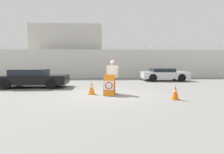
{
  "coord_description": "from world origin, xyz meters",
  "views": [
    {
      "loc": [
        -0.09,
        -9.13,
        1.63
      ],
      "look_at": [
        0.3,
        1.76,
        0.8
      ],
      "focal_mm": 28.0,
      "sensor_mm": 36.0,
      "label": 1
    }
  ],
  "objects_px": {
    "security_guard": "(112,75)",
    "traffic_cone_near": "(92,88)",
    "traffic_cone_mid": "(175,92)",
    "parked_car_far_side": "(164,74)",
    "barricade_sign": "(109,85)",
    "parked_car_front_coupe": "(33,78)"
  },
  "relations": [
    {
      "from": "traffic_cone_near",
      "to": "traffic_cone_mid",
      "type": "distance_m",
      "value": 4.24
    },
    {
      "from": "traffic_cone_mid",
      "to": "parked_car_far_side",
      "type": "xyz_separation_m",
      "value": [
        2.41,
        8.75,
        0.28
      ]
    },
    {
      "from": "barricade_sign",
      "to": "parked_car_far_side",
      "type": "xyz_separation_m",
      "value": [
        5.39,
        7.5,
        0.1
      ]
    },
    {
      "from": "barricade_sign",
      "to": "security_guard",
      "type": "bearing_deg",
      "value": 81.5
    },
    {
      "from": "barricade_sign",
      "to": "traffic_cone_near",
      "type": "height_order",
      "value": "barricade_sign"
    },
    {
      "from": "barricade_sign",
      "to": "traffic_cone_mid",
      "type": "height_order",
      "value": "barricade_sign"
    },
    {
      "from": "security_guard",
      "to": "traffic_cone_near",
      "type": "distance_m",
      "value": 1.35
    },
    {
      "from": "barricade_sign",
      "to": "security_guard",
      "type": "relative_size",
      "value": 0.59
    },
    {
      "from": "barricade_sign",
      "to": "parked_car_far_side",
      "type": "relative_size",
      "value": 0.25
    },
    {
      "from": "security_guard",
      "to": "parked_car_front_coupe",
      "type": "xyz_separation_m",
      "value": [
        -5.39,
        2.49,
        -0.39
      ]
    },
    {
      "from": "traffic_cone_mid",
      "to": "parked_car_far_side",
      "type": "bearing_deg",
      "value": 74.62
    },
    {
      "from": "security_guard",
      "to": "parked_car_front_coupe",
      "type": "relative_size",
      "value": 0.39
    },
    {
      "from": "parked_car_far_side",
      "to": "barricade_sign",
      "type": "bearing_deg",
      "value": -124.99
    },
    {
      "from": "parked_car_front_coupe",
      "to": "traffic_cone_mid",
      "type": "bearing_deg",
      "value": -29.88
    },
    {
      "from": "traffic_cone_near",
      "to": "parked_car_front_coupe",
      "type": "relative_size",
      "value": 0.15
    },
    {
      "from": "traffic_cone_mid",
      "to": "parked_car_front_coupe",
      "type": "xyz_separation_m",
      "value": [
        -8.19,
        4.36,
        0.29
      ]
    },
    {
      "from": "traffic_cone_near",
      "to": "parked_car_front_coupe",
      "type": "distance_m",
      "value": 5.09
    },
    {
      "from": "barricade_sign",
      "to": "traffic_cone_near",
      "type": "bearing_deg",
      "value": 168.53
    },
    {
      "from": "parked_car_front_coupe",
      "to": "parked_car_far_side",
      "type": "xyz_separation_m",
      "value": [
        10.6,
        4.39,
        -0.01
      ]
    },
    {
      "from": "security_guard",
      "to": "parked_car_far_side",
      "type": "relative_size",
      "value": 0.42
    },
    {
      "from": "security_guard",
      "to": "parked_car_front_coupe",
      "type": "distance_m",
      "value": 5.95
    },
    {
      "from": "barricade_sign",
      "to": "parked_car_far_side",
      "type": "height_order",
      "value": "parked_car_far_side"
    }
  ]
}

